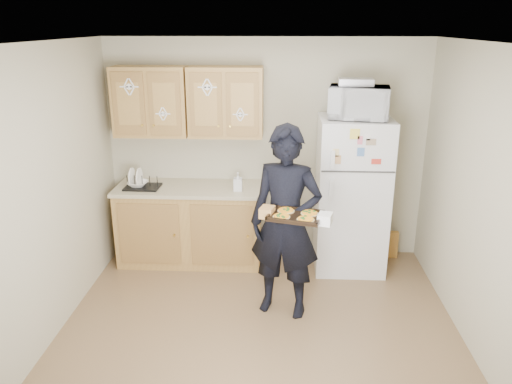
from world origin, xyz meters
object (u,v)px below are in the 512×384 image
refrigerator (351,195)px  microwave (359,103)px  baking_tray (296,216)px  dish_rack (142,181)px  person (286,223)px

refrigerator → microwave: microwave is taller
baking_tray → dish_rack: 2.08m
refrigerator → person: 1.22m
refrigerator → dish_rack: refrigerator is taller
dish_rack → microwave: bearing=-0.9°
person → baking_tray: (0.08, -0.29, 0.18)m
person → dish_rack: 1.85m
baking_tray → person: bearing=120.5°
refrigerator → baking_tray: bearing=-117.0°
refrigerator → microwave: 1.02m
microwave → dish_rack: (-2.31, 0.03, -0.89)m
refrigerator → baking_tray: 1.44m
microwave → dish_rack: size_ratio=1.59×
person → baking_tray: bearing=-59.5°
person → dish_rack: (-1.58, 0.96, 0.07)m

